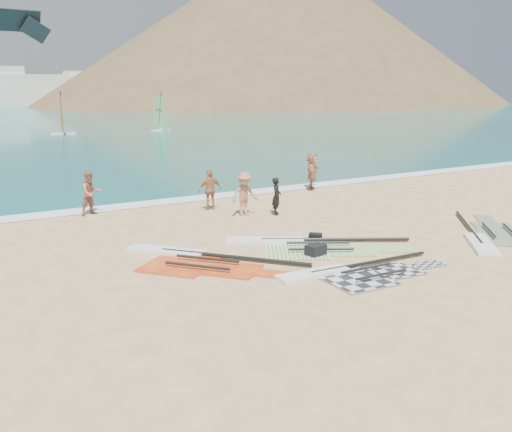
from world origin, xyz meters
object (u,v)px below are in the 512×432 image
person_wetsuit (277,196)px  beachgoer_back (210,190)px  beachgoer_right (312,171)px  beachgoer_mid (244,194)px  rig_grey (353,273)px  rig_green (303,245)px  rig_red (194,260)px  gear_bag_far (315,237)px  rig_orange (489,236)px  beachgoer_left (91,193)px  gear_bag_near (316,250)px

person_wetsuit → beachgoer_back: size_ratio=0.88×
beachgoer_right → beachgoer_mid: bearing=163.3°
rig_grey → person_wetsuit: (2.40, 7.68, 0.74)m
rig_green → beachgoer_right: (6.70, 8.53, 0.92)m
rig_red → gear_bag_far: bearing=49.7°
rig_grey → rig_green: 3.18m
rig_orange → rig_grey: bearing=136.4°
rig_grey → beachgoer_back: 10.00m
beachgoer_left → beachgoer_back: beachgoer_left is taller
person_wetsuit → gear_bag_near: bearing=-165.6°
rig_grey → beachgoer_right: (7.21, 11.67, 0.92)m
beachgoer_right → beachgoer_left: bearing=133.5°
beachgoer_left → beachgoer_back: 5.00m
rig_orange → beachgoer_mid: (-5.75, 7.52, 0.86)m
rig_green → beachgoer_back: size_ratio=3.19×
rig_green → rig_orange: bearing=9.1°
rig_green → beachgoer_left: size_ratio=3.06×
rig_orange → beachgoer_right: beachgoer_right is taller
rig_grey → beachgoer_back: beachgoer_back is taller
beachgoer_mid → beachgoer_back: size_ratio=1.03×
beachgoer_left → beachgoer_back: size_ratio=1.04×
rig_red → beachgoer_back: bearing=109.3°
person_wetsuit → beachgoer_back: beachgoer_back is taller
gear_bag_near → beachgoer_left: beachgoer_left is taller
gear_bag_near → beachgoer_right: bearing=54.0°
rig_grey → beachgoer_right: bearing=61.0°
beachgoer_back → rig_green: bearing=94.3°
rig_red → beachgoer_left: beachgoer_left is taller
beachgoer_mid → rig_grey: bearing=-100.5°
rig_green → rig_red: rig_green is taller
rig_green → beachgoer_mid: beachgoer_mid is taller
rig_orange → rig_green: bearing=109.8°
gear_bag_far → beachgoer_right: size_ratio=0.23×
beachgoer_back → beachgoer_right: 6.97m
gear_bag_near → beachgoer_right: (7.01, 9.65, 0.78)m
gear_bag_near → rig_orange: bearing=-11.3°
rig_green → gear_bag_near: (-0.32, -1.12, 0.14)m
rig_green → beachgoer_left: bearing=149.4°
beachgoer_back → beachgoer_left: bearing=-16.1°
rig_orange → rig_red: (-10.24, 2.86, -0.00)m
beachgoer_mid → beachgoer_back: 1.90m
beachgoer_right → rig_red: bearing=171.2°
gear_bag_far → person_wetsuit: size_ratio=0.28×
rig_green → gear_bag_near: size_ratio=9.50×
person_wetsuit → beachgoer_mid: beachgoer_mid is taller
gear_bag_near → rig_red: bearing=156.8°
rig_orange → beachgoer_left: beachgoer_left is taller
rig_orange → beachgoer_left: (-11.15, 10.99, 0.88)m
beachgoer_mid → beachgoer_right: size_ratio=0.94×
rig_grey → beachgoer_back: size_ratio=2.98×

